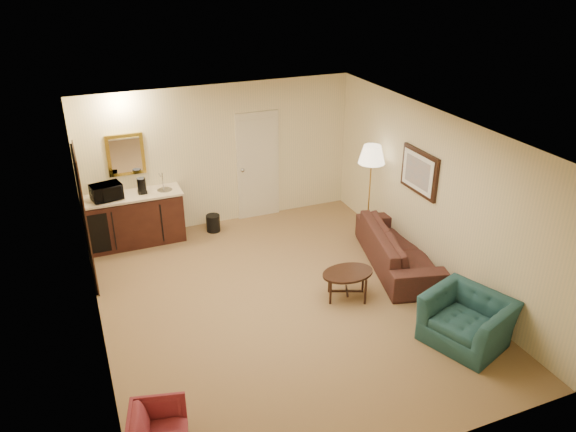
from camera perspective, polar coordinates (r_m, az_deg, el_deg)
name	(u,v)px	position (r m, az deg, el deg)	size (l,w,h in m)	color
ground	(282,303)	(8.31, -0.59, -8.85)	(6.00, 6.00, 0.00)	#977C4C
room_walls	(256,177)	(8.11, -3.31, 3.97)	(5.02, 6.01, 2.61)	beige
wetbar_cabinet	(136,219)	(10.07, -15.23, -0.28)	(1.64, 0.58, 0.92)	#361811
sofa	(399,242)	(9.20, 11.22, -2.60)	(2.20, 0.64, 0.86)	black
teal_armchair	(468,313)	(7.70, 17.84, -9.36)	(1.02, 0.66, 0.89)	#1E424B
rose_chair_near	(159,430)	(6.22, -13.02, -20.40)	(0.56, 0.53, 0.58)	#9A323B
coffee_table	(347,285)	(8.35, 6.03, -6.98)	(0.78, 0.52, 0.45)	black
floor_lamp	(369,192)	(9.87, 8.27, 2.41)	(0.46, 0.46, 1.72)	gold
waste_bin	(213,223)	(10.34, -7.61, -0.72)	(0.25, 0.25, 0.31)	black
microwave	(106,190)	(9.75, -18.01, 2.51)	(0.48, 0.27, 0.33)	black
coffee_maker	(142,186)	(9.84, -14.64, 2.99)	(0.15, 0.15, 0.28)	black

